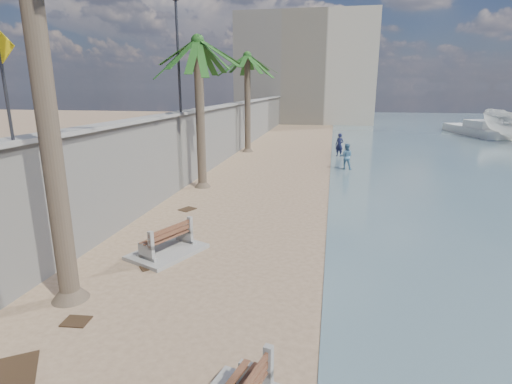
{
  "coord_description": "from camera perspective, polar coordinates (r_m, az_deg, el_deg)",
  "views": [
    {
      "loc": [
        2.05,
        -6.26,
        4.77
      ],
      "look_at": [
        -0.5,
        7.0,
        1.2
      ],
      "focal_mm": 28.0,
      "sensor_mm": 36.0,
      "label": 1
    }
  ],
  "objects": [
    {
      "name": "palm_back",
      "position": [
        30.16,
        -1.25,
        18.7
      ],
      "size": [
        5.0,
        5.0,
        7.82
      ],
      "color": "brown",
      "rests_on": "ground_plane"
    },
    {
      "name": "end_building",
      "position": [
        58.44,
        7.22,
        16.88
      ],
      "size": [
        18.0,
        12.0,
        14.0
      ],
      "primitive_type": "cube",
      "color": "#B7AA93",
      "rests_on": "ground_plane"
    },
    {
      "name": "palm_mid",
      "position": [
        19.3,
        -8.35,
        20.36
      ],
      "size": [
        5.0,
        5.0,
        7.67
      ],
      "color": "brown",
      "rests_on": "ground_plane"
    },
    {
      "name": "ground_plane",
      "position": [
        8.13,
        -6.29,
        -21.19
      ],
      "size": [
        140.0,
        140.0,
        0.0
      ],
      "primitive_type": "plane",
      "color": "#97785D"
    },
    {
      "name": "seawall",
      "position": [
        27.41,
        -4.57,
        8.43
      ],
      "size": [
        0.45,
        70.0,
        3.5
      ],
      "primitive_type": "cube",
      "color": "gray",
      "rests_on": "ground_plane"
    },
    {
      "name": "person_a",
      "position": [
        28.83,
        11.84,
        6.85
      ],
      "size": [
        0.81,
        0.72,
        1.87
      ],
      "primitive_type": "imported",
      "rotation": [
        0.0,
        0.0,
        -0.5
      ],
      "color": "#151939",
      "rests_on": "ground_plane"
    },
    {
      "name": "yacht_far",
      "position": [
        47.25,
        28.86,
        7.62
      ],
      "size": [
        4.25,
        9.8,
        1.5
      ],
      "primitive_type": null,
      "rotation": [
        0.0,
        0.0,
        1.74
      ],
      "color": "silver",
      "rests_on": "bay_water"
    },
    {
      "name": "wall_cap",
      "position": [
        27.27,
        -4.65,
        12.19
      ],
      "size": [
        0.8,
        70.0,
        0.12
      ],
      "primitive_type": "cube",
      "color": "gray",
      "rests_on": "seawall"
    },
    {
      "name": "person_b",
      "position": [
        24.31,
        12.75,
        5.16
      ],
      "size": [
        0.84,
        0.66,
        1.7
      ],
      "primitive_type": "imported",
      "rotation": [
        0.0,
        0.0,
        3.11
      ],
      "color": "teal",
      "rests_on": "ground_plane"
    },
    {
      "name": "streetlight",
      "position": [
        19.7,
        -11.13,
        20.01
      ],
      "size": [
        0.28,
        0.28,
        5.12
      ],
      "color": "#2D2D33",
      "rests_on": "wall_cap"
    },
    {
      "name": "bench_far",
      "position": [
        12.05,
        -12.62,
        -6.9
      ],
      "size": [
        2.16,
        2.51,
        0.88
      ],
      "color": "gray",
      "rests_on": "ground_plane"
    },
    {
      "name": "debris_b",
      "position": [
        9.55,
        -24.3,
        -16.48
      ],
      "size": [
        0.56,
        0.47,
        0.03
      ],
      "primitive_type": "cube",
      "rotation": [
        0.0,
        0.0,
        3.23
      ],
      "color": "#382616",
      "rests_on": "ground_plane"
    },
    {
      "name": "pedestrian_sign",
      "position": [
        10.49,
        -32.53,
        14.69
      ],
      "size": [
        0.78,
        0.07,
        2.4
      ],
      "color": "#2D2D33",
      "rests_on": "wall_cap"
    },
    {
      "name": "debris_d",
      "position": [
        11.42,
        -15.07,
        -10.34
      ],
      "size": [
        0.55,
        0.55,
        0.03
      ],
      "primitive_type": "cube",
      "rotation": [
        0.0,
        0.0,
        0.73
      ],
      "color": "#382616",
      "rests_on": "ground_plane"
    },
    {
      "name": "debris_a",
      "position": [
        8.62,
        -31.48,
        -21.12
      ],
      "size": [
        1.17,
        1.22,
        0.03
      ],
      "primitive_type": "cube",
      "rotation": [
        0.0,
        0.0,
        2.17
      ],
      "color": "#382616",
      "rests_on": "ground_plane"
    },
    {
      "name": "debris_c",
      "position": [
        16.25,
        -9.77,
        -2.43
      ],
      "size": [
        0.7,
        0.76,
        0.03
      ],
      "primitive_type": "cube",
      "rotation": [
        0.0,
        0.0,
        4.27
      ],
      "color": "#382616",
      "rests_on": "ground_plane"
    }
  ]
}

